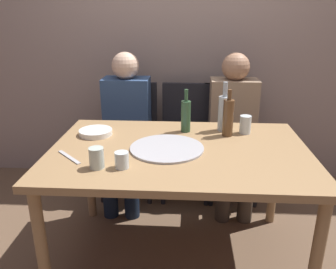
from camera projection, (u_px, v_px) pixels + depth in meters
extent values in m
plane|color=brown|center=(178.00, 256.00, 2.18)|extent=(8.00, 8.00, 0.00)
cube|color=gray|center=(185.00, 30.00, 2.88)|extent=(6.00, 0.10, 2.60)
cube|color=#99754C|center=(179.00, 152.00, 1.93)|extent=(1.44, 0.97, 0.04)
cylinder|color=#99754C|center=(42.00, 251.00, 1.70)|extent=(0.06, 0.06, 0.70)
cylinder|color=#99754C|center=(316.00, 262.00, 1.62)|extent=(0.06, 0.06, 0.70)
cylinder|color=#99754C|center=(89.00, 173.00, 2.49)|extent=(0.06, 0.06, 0.70)
cylinder|color=#99754C|center=(274.00, 178.00, 2.42)|extent=(0.06, 0.06, 0.70)
cylinder|color=#ADADB2|center=(167.00, 148.00, 1.91)|extent=(0.41, 0.41, 0.01)
cylinder|color=#B2BCC1|center=(224.00, 114.00, 2.17)|extent=(0.07, 0.07, 0.22)
cylinder|color=#B2BCC1|center=(225.00, 89.00, 2.12)|extent=(0.03, 0.03, 0.09)
cylinder|color=#2D5133|center=(186.00, 117.00, 2.16)|extent=(0.06, 0.06, 0.20)
cylinder|color=#2D5133|center=(186.00, 95.00, 2.11)|extent=(0.02, 0.02, 0.08)
cylinder|color=brown|center=(228.00, 118.00, 2.08)|extent=(0.06, 0.06, 0.23)
cylinder|color=brown|center=(230.00, 95.00, 2.03)|extent=(0.02, 0.02, 0.06)
cylinder|color=silver|center=(122.00, 160.00, 1.67)|extent=(0.07, 0.07, 0.08)
cylinder|color=silver|center=(245.00, 125.00, 2.14)|extent=(0.07, 0.07, 0.11)
cylinder|color=#B7C6BC|center=(97.00, 158.00, 1.67)|extent=(0.07, 0.07, 0.11)
cylinder|color=white|center=(96.00, 132.00, 2.13)|extent=(0.20, 0.20, 0.03)
cube|color=#B7B7BC|center=(69.00, 157.00, 1.80)|extent=(0.17, 0.17, 0.01)
cube|color=black|center=(128.00, 142.00, 2.80)|extent=(0.44, 0.44, 0.05)
cube|color=black|center=(131.00, 109.00, 2.91)|extent=(0.44, 0.04, 0.45)
cylinder|color=black|center=(149.00, 179.00, 2.69)|extent=(0.04, 0.04, 0.42)
cylinder|color=black|center=(101.00, 178.00, 2.71)|extent=(0.04, 0.04, 0.42)
cylinder|color=black|center=(154.00, 159.00, 3.05)|extent=(0.04, 0.04, 0.42)
cylinder|color=black|center=(112.00, 158.00, 3.07)|extent=(0.04, 0.04, 0.42)
cube|color=black|center=(188.00, 143.00, 2.77)|extent=(0.44, 0.44, 0.05)
cube|color=black|center=(189.00, 110.00, 2.88)|extent=(0.44, 0.04, 0.45)
cylinder|color=black|center=(212.00, 181.00, 2.66)|extent=(0.04, 0.04, 0.42)
cylinder|color=black|center=(163.00, 180.00, 2.69)|extent=(0.04, 0.04, 0.42)
cylinder|color=black|center=(209.00, 161.00, 3.02)|extent=(0.04, 0.04, 0.42)
cylinder|color=black|center=(166.00, 160.00, 3.04)|extent=(0.04, 0.04, 0.42)
cube|color=black|center=(231.00, 144.00, 2.75)|extent=(0.44, 0.44, 0.05)
cube|color=black|center=(230.00, 110.00, 2.86)|extent=(0.44, 0.04, 0.45)
cylinder|color=black|center=(257.00, 182.00, 2.64)|extent=(0.04, 0.04, 0.42)
cylinder|color=black|center=(207.00, 181.00, 2.67)|extent=(0.04, 0.04, 0.42)
cylinder|color=black|center=(249.00, 162.00, 3.00)|extent=(0.04, 0.04, 0.42)
cylinder|color=black|center=(205.00, 161.00, 3.02)|extent=(0.04, 0.04, 0.42)
cube|color=navy|center=(127.00, 111.00, 2.73)|extent=(0.36, 0.22, 0.52)
sphere|color=beige|center=(125.00, 66.00, 2.61)|extent=(0.21, 0.21, 0.21)
cylinder|color=black|center=(134.00, 151.00, 2.63)|extent=(0.12, 0.40, 0.12)
cylinder|color=black|center=(114.00, 150.00, 2.64)|extent=(0.12, 0.40, 0.12)
cylinder|color=black|center=(131.00, 189.00, 2.52)|extent=(0.11, 0.11, 0.45)
cylinder|color=black|center=(110.00, 189.00, 2.53)|extent=(0.11, 0.11, 0.45)
cube|color=#937A60|center=(233.00, 112.00, 2.68)|extent=(0.36, 0.22, 0.52)
sphere|color=#A87A5B|center=(236.00, 67.00, 2.56)|extent=(0.21, 0.21, 0.21)
cylinder|color=#3B3026|center=(244.00, 153.00, 2.58)|extent=(0.12, 0.40, 0.12)
cylinder|color=#3B3026|center=(223.00, 153.00, 2.59)|extent=(0.12, 0.40, 0.12)
cylinder|color=#3B3026|center=(246.00, 193.00, 2.47)|extent=(0.11, 0.11, 0.45)
cylinder|color=#3B3026|center=(224.00, 192.00, 2.48)|extent=(0.11, 0.11, 0.45)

